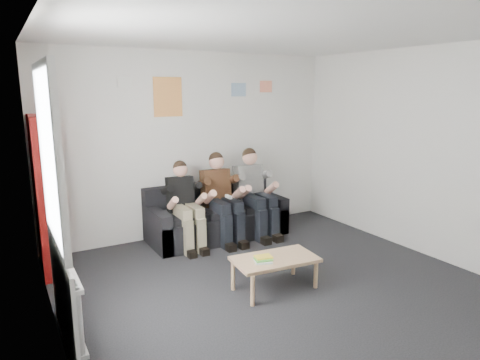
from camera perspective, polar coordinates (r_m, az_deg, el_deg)
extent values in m
plane|color=black|center=(4.73, 7.12, -15.18)|extent=(5.00, 5.00, 0.00)
plane|color=white|center=(4.25, 8.11, 19.27)|extent=(5.00, 5.00, 0.00)
plane|color=white|center=(6.43, -6.07, 4.74)|extent=(4.50, 0.00, 4.50)
plane|color=white|center=(3.45, -23.70, -2.49)|extent=(0.00, 5.00, 5.00)
plane|color=white|center=(5.92, 25.22, 3.04)|extent=(0.00, 5.00, 5.00)
cube|color=black|center=(6.37, -3.02, -5.96)|extent=(2.01, 0.82, 0.38)
cube|color=black|center=(6.54, -4.32, -1.96)|extent=(2.01, 0.18, 0.39)
cube|color=black|center=(6.01, -10.96, -6.46)|extent=(0.16, 0.82, 0.55)
cube|color=black|center=(6.80, 3.96, -4.10)|extent=(0.16, 0.82, 0.55)
cube|color=black|center=(6.24, -2.73, -4.06)|extent=(1.68, 0.57, 0.09)
cube|color=maroon|center=(5.53, -24.11, -1.82)|extent=(0.28, 0.84, 1.87)
cube|color=tan|center=(4.74, 4.68, -10.48)|extent=(0.91, 0.50, 0.04)
cylinder|color=tan|center=(4.45, 1.69, -14.55)|extent=(0.05, 0.05, 0.33)
cylinder|color=tan|center=(4.89, 10.07, -12.21)|extent=(0.05, 0.05, 0.33)
cylinder|color=tan|center=(4.77, -0.93, -12.65)|extent=(0.05, 0.05, 0.33)
cylinder|color=tan|center=(5.18, 7.14, -10.69)|extent=(0.05, 0.05, 0.33)
cube|color=silver|center=(4.60, 3.11, -10.83)|extent=(0.18, 0.13, 0.01)
cube|color=#56AE3E|center=(4.63, 3.12, -10.51)|extent=(0.18, 0.13, 0.01)
cube|color=yellow|center=(4.65, 3.13, -10.18)|extent=(0.18, 0.13, 0.01)
cube|color=black|center=(6.04, -8.00, -1.86)|extent=(0.36, 0.26, 0.51)
sphere|color=#E2A089|center=(5.94, -7.96, 1.36)|extent=(0.20, 0.20, 0.20)
sphere|color=black|center=(5.94, -8.02, 1.68)|extent=(0.19, 0.19, 0.19)
cube|color=#7F765A|center=(5.85, -6.95, -4.13)|extent=(0.32, 0.41, 0.14)
cube|color=#7F765A|center=(5.77, -6.10, -7.49)|extent=(0.31, 0.13, 0.48)
cube|color=black|center=(5.79, -5.83, -9.45)|extent=(0.31, 0.23, 0.09)
cube|color=#52321B|center=(6.27, -3.28, -1.02)|extent=(0.40, 0.29, 0.56)
sphere|color=#E2A089|center=(6.16, -3.15, 2.44)|extent=(0.22, 0.22, 0.22)
sphere|color=black|center=(6.17, -3.22, 2.78)|extent=(0.21, 0.21, 0.21)
cube|color=black|center=(6.06, -1.98, -3.41)|extent=(0.36, 0.46, 0.15)
cube|color=black|center=(5.96, -0.97, -6.75)|extent=(0.34, 0.14, 0.48)
cube|color=black|center=(5.98, -0.68, -8.62)|extent=(0.34, 0.26, 0.10)
cube|color=white|center=(5.94, -1.54, -2.24)|extent=(0.04, 0.14, 0.04)
cube|color=white|center=(6.53, 1.12, -0.41)|extent=(0.41, 0.30, 0.58)
sphere|color=#E2A089|center=(6.42, 1.32, 3.01)|extent=(0.23, 0.23, 0.23)
sphere|color=black|center=(6.43, 1.25, 3.34)|extent=(0.22, 0.22, 0.22)
cube|color=black|center=(6.33, 2.54, -2.74)|extent=(0.37, 0.47, 0.15)
cube|color=black|center=(6.23, 3.63, -5.94)|extent=(0.35, 0.14, 0.48)
cube|color=black|center=(6.24, 3.92, -7.72)|extent=(0.35, 0.27, 0.10)
cylinder|color=silver|center=(3.75, -20.63, -17.58)|extent=(0.06, 0.06, 0.60)
cylinder|color=silver|center=(3.82, -20.84, -17.03)|extent=(0.06, 0.06, 0.60)
cylinder|color=silver|center=(3.89, -21.04, -16.49)|extent=(0.06, 0.06, 0.60)
cylinder|color=silver|center=(3.96, -21.23, -15.97)|extent=(0.06, 0.06, 0.60)
cylinder|color=silver|center=(4.03, -21.42, -15.47)|extent=(0.06, 0.06, 0.60)
cylinder|color=silver|center=(4.10, -21.59, -14.99)|extent=(0.06, 0.06, 0.60)
cylinder|color=silver|center=(4.17, -21.76, -14.52)|extent=(0.06, 0.06, 0.60)
cylinder|color=silver|center=(4.24, -21.93, -14.07)|extent=(0.06, 0.06, 0.60)
cube|color=silver|center=(4.13, -21.02, -19.18)|extent=(0.10, 0.64, 0.04)
cube|color=silver|center=(3.88, -21.64, -12.04)|extent=(0.10, 0.64, 0.04)
cube|color=white|center=(3.59, -24.15, 2.89)|extent=(0.02, 1.00, 1.30)
cube|color=white|center=(3.56, -24.94, 13.76)|extent=(0.05, 1.12, 0.06)
cube|color=white|center=(3.75, -23.11, -7.40)|extent=(0.05, 1.12, 0.06)
cube|color=white|center=(3.94, -22.47, -14.56)|extent=(0.03, 1.30, 0.90)
cube|color=#E2C54F|center=(6.22, -9.60, 10.86)|extent=(0.42, 0.01, 0.55)
cube|color=#3A87C8|center=(6.71, -0.18, 11.95)|extent=(0.25, 0.01, 0.20)
cube|color=#D64281|center=(6.97, 3.48, 12.34)|extent=(0.22, 0.01, 0.18)
cube|color=white|center=(6.04, -15.13, 12.49)|extent=(0.20, 0.01, 0.14)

